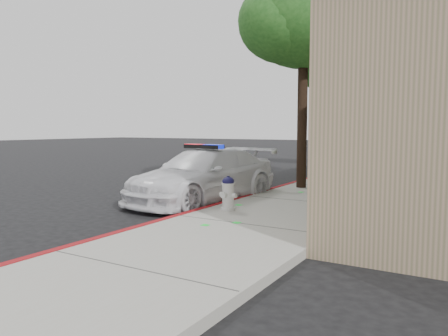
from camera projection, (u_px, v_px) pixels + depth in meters
ground at (175, 222)px, 8.95m from camera, size 120.00×120.00×0.00m
sidewalk at (301, 204)px, 10.69m from camera, size 3.20×60.00×0.15m
red_curb at (246, 198)px, 11.48m from camera, size 0.14×60.00×0.16m
police_car at (204, 175)px, 11.42m from camera, size 2.46×4.98×1.51m
fire_hydrant at (228, 193)px, 9.46m from camera, size 0.42×0.37×0.74m
street_tree_near at (304, 20)px, 12.66m from camera, size 3.63×3.62×6.58m
street_tree_mid at (338, 66)px, 15.79m from camera, size 2.80×2.92×5.34m
street_tree_far at (371, 83)px, 20.23m from camera, size 2.90×2.73×5.17m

